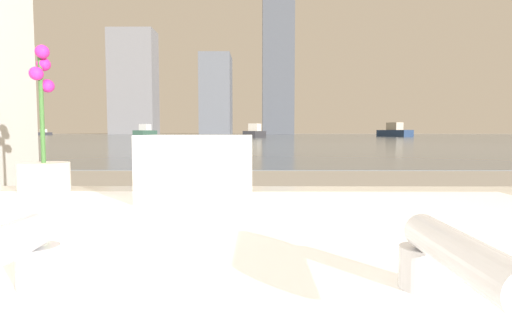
# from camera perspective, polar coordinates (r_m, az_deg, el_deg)

# --- Properties ---
(faucet_near) EXTENTS (0.04, 0.19, 0.08)m
(faucet_near) POSITION_cam_1_polar(r_m,az_deg,el_deg) (0.45, -32.63, -11.73)
(faucet_near) COLOR silver
(faucet_near) RESTS_ON bathtub
(faucet_far) EXTENTS (0.04, 0.19, 0.08)m
(faucet_far) POSITION_cam_1_polar(r_m,az_deg,el_deg) (0.42, 25.71, -12.65)
(faucet_far) COLOR silver
(faucet_far) RESTS_ON bathtub
(potted_orchid) EXTENTS (0.14, 0.14, 0.41)m
(potted_orchid) POSITION_cam_1_polar(r_m,az_deg,el_deg) (1.27, -28.03, -0.36)
(potted_orchid) COLOR silver
(potted_orchid) RESTS_ON bathtub
(towel_stack) EXTENTS (0.27, 0.19, 0.16)m
(towel_stack) POSITION_cam_1_polar(r_m,az_deg,el_deg) (1.00, -8.27, -1.02)
(towel_stack) COLOR white
(towel_stack) RESTS_ON bathtub
(harbor_water) EXTENTS (180.00, 110.00, 0.01)m
(harbor_water) POSITION_cam_1_polar(r_m,az_deg,el_deg) (62.21, 0.33, 3.41)
(harbor_water) COLOR slate
(harbor_water) RESTS_ON ground_plane
(harbor_boat_0) EXTENTS (2.89, 5.59, 2.00)m
(harbor_boat_0) POSITION_cam_1_polar(r_m,az_deg,el_deg) (71.19, -15.54, 3.92)
(harbor_boat_0) COLOR #335647
(harbor_boat_0) RESTS_ON harbor_water
(harbor_boat_1) EXTENTS (2.69, 3.39, 1.23)m
(harbor_boat_1) POSITION_cam_1_polar(r_m,az_deg,el_deg) (93.69, -28.12, 3.42)
(harbor_boat_1) COLOR #2D2D33
(harbor_boat_1) RESTS_ON harbor_water
(harbor_boat_2) EXTENTS (2.82, 4.73, 1.68)m
(harbor_boat_2) POSITION_cam_1_polar(r_m,az_deg,el_deg) (48.42, -0.17, 3.94)
(harbor_boat_2) COLOR #2D2D33
(harbor_boat_2) RESTS_ON harbor_water
(harbor_boat_3) EXTENTS (4.01, 5.67, 2.03)m
(harbor_boat_3) POSITION_cam_1_polar(r_m,az_deg,el_deg) (60.99, 19.18, 3.85)
(harbor_boat_3) COLOR navy
(harbor_boat_3) RESTS_ON harbor_water
(harbor_boat_4) EXTENTS (3.37, 4.98, 1.77)m
(harbor_boat_4) POSITION_cam_1_polar(r_m,az_deg,el_deg) (35.33, -31.51, 3.35)
(harbor_boat_4) COLOR #2D2D33
(harbor_boat_4) RESTS_ON harbor_water
(skyline_tower_0) EXTENTS (13.01, 8.31, 30.19)m
(skyline_tower_0) POSITION_cam_1_polar(r_m,az_deg,el_deg) (124.66, -17.08, 10.51)
(skyline_tower_0) COLOR slate
(skyline_tower_0) RESTS_ON ground_plane
(skyline_tower_1) EXTENTS (8.78, 11.90, 23.01)m
(skyline_tower_1) POSITION_cam_1_polar(r_m,az_deg,el_deg) (119.36, -5.70, 9.23)
(skyline_tower_1) COLOR slate
(skyline_tower_1) RESTS_ON ground_plane
(skyline_tower_2) EXTENTS (9.00, 10.40, 64.32)m
(skyline_tower_2) POSITION_cam_1_polar(r_m,az_deg,el_deg) (122.44, 3.16, 18.94)
(skyline_tower_2) COLOR #4C515B
(skyline_tower_2) RESTS_ON ground_plane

